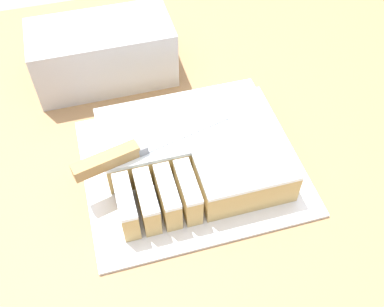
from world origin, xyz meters
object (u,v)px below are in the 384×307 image
Objects in this scene: cake_board at (192,166)px; cake at (194,151)px; storage_box at (103,53)px; knife at (122,155)px.

cake is (0.01, 0.00, 0.04)m from cake_board.
cake is 1.06× the size of storage_box.
cake_board is at bearing -140.69° from cake.
knife is 1.01× the size of storage_box.
cake_board is 1.27× the size of cake.
storage_box is (0.01, 0.28, -0.02)m from knife.
storage_box is at bearing 110.85° from cake_board.
cake is 1.06× the size of knife.
cake is 0.30m from storage_box.
storage_box is (-0.11, 0.28, 0.06)m from cake_board.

